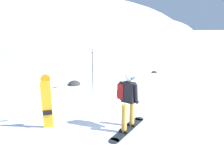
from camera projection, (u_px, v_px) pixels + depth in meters
ground_plane at (144, 129)px, 6.08m from camera, size 300.00×300.00×0.00m
ridge_peak_main at (74, 44)px, 35.83m from camera, size 38.62×34.76×15.61m
ridge_peak_far at (152, 37)px, 57.51m from camera, size 23.32×20.99×10.46m
snowboarder_main at (127, 99)px, 5.87m from camera, size 1.42×1.35×1.71m
spare_snowboard at (47, 103)px, 5.88m from camera, size 0.28×0.35×1.63m
piste_marker_near at (93, 66)px, 9.46m from camera, size 0.20×0.20×2.04m
rock_dark at (154, 73)px, 13.48m from camera, size 0.38×0.32×0.27m
rock_mid at (74, 85)px, 10.68m from camera, size 0.66×0.56×0.46m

